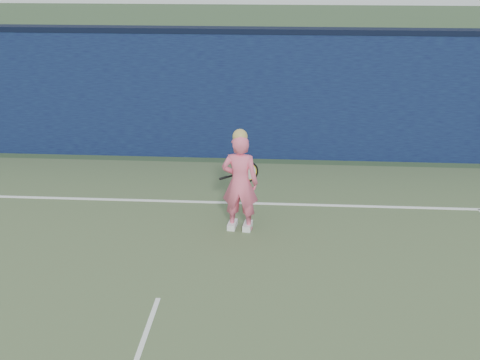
{
  "coord_description": "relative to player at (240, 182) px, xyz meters",
  "views": [
    {
      "loc": [
        1.44,
        -5.3,
        4.1
      ],
      "look_at": [
        0.88,
        3.05,
        0.81
      ],
      "focal_mm": 45.0,
      "sensor_mm": 36.0,
      "label": 1
    }
  ],
  "objects": [
    {
      "name": "player",
      "position": [
        0.0,
        0.0,
        0.0
      ],
      "size": [
        0.59,
        0.42,
        1.6
      ],
      "rotation": [
        0.0,
        0.0,
        3.03
      ],
      "color": "#FF6386",
      "rests_on": "ground"
    },
    {
      "name": "ground",
      "position": [
        -0.88,
        -3.05,
        -0.77
      ],
      "size": [
        80.0,
        80.0,
        0.0
      ],
      "primitive_type": "plane",
      "color": "#30482C",
      "rests_on": "ground"
    },
    {
      "name": "wall_cap",
      "position": [
        -0.88,
        3.45,
        1.78
      ],
      "size": [
        24.0,
        0.42,
        0.1
      ],
      "primitive_type": "cube",
      "color": "black",
      "rests_on": "backstop_wall"
    },
    {
      "name": "backstop_wall",
      "position": [
        -0.88,
        3.45,
        0.48
      ],
      "size": [
        24.0,
        0.4,
        2.5
      ],
      "primitive_type": "cube",
      "color": "#0C0F37",
      "rests_on": "ground"
    },
    {
      "name": "racket",
      "position": [
        0.07,
        0.47,
        -0.02
      ],
      "size": [
        0.64,
        0.17,
        0.34
      ],
      "rotation": [
        0.0,
        0.0,
        0.02
      ],
      "color": "black",
      "rests_on": "ground"
    }
  ]
}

